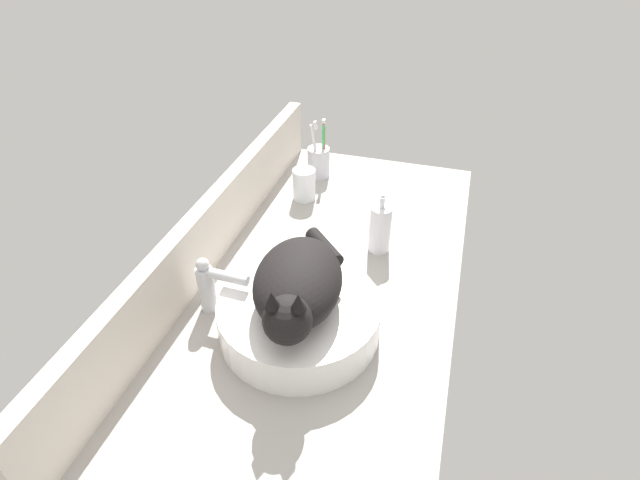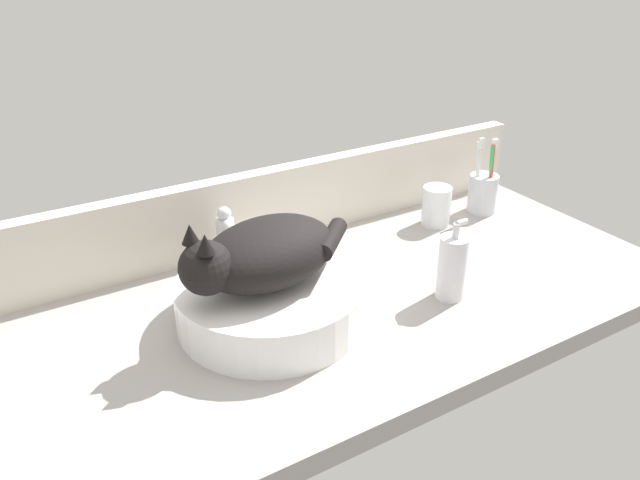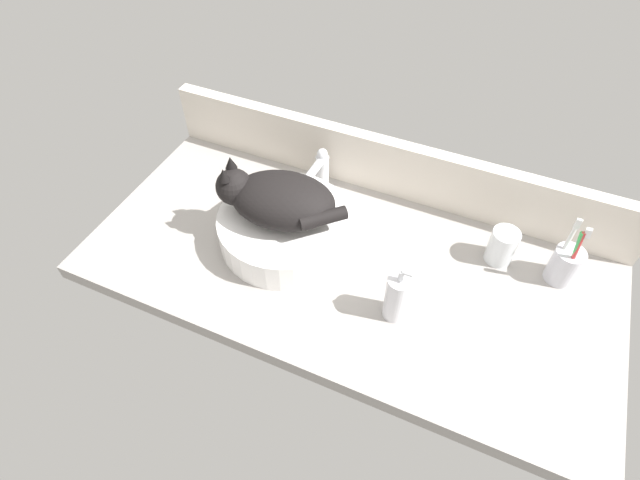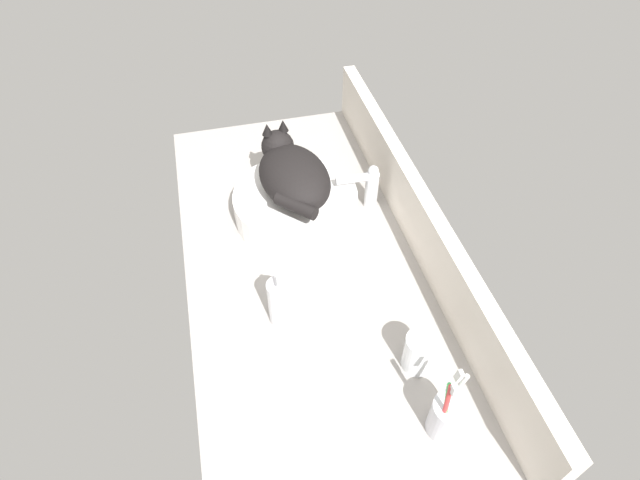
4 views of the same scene
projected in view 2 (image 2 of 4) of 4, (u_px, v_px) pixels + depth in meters
The scene contains 8 objects.
ground_plane at pixel (353, 304), 118.60cm from camera, with size 127.25×60.46×4.00cm, color #9E9993.
backsplash_panel at pixel (282, 203), 135.61cm from camera, with size 127.25×3.60×16.36cm, color silver.
sink_basin at pixel (270, 301), 108.49cm from camera, with size 32.84×32.84×8.05cm, color white.
cat at pixel (262, 254), 103.16cm from camera, with size 32.29×20.97×14.00cm.
faucet at pixel (228, 238), 122.44cm from camera, with size 3.60×11.84×13.60cm.
soap_dispenser at pixel (452, 267), 114.26cm from camera, with size 5.32×5.32×15.70cm.
toothbrush_cup at pixel (483, 192), 148.82cm from camera, with size 6.81×6.81×18.69cm.
water_glass at pixel (436, 208), 142.96cm from camera, with size 6.57×6.57×9.24cm.
Camera 2 is at (-56.69, -82.40, 63.19)cm, focal length 35.00 mm.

